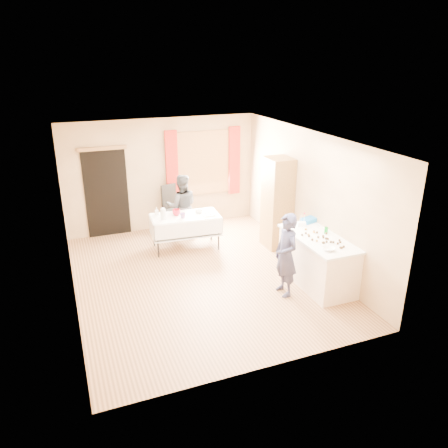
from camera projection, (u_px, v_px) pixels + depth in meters
name	position (u px, v px, depth m)	size (l,w,h in m)	color
floor	(201.00, 277.00, 8.24)	(4.50, 5.50, 0.02)	#9E7047
ceiling	(198.00, 138.00, 7.28)	(4.50, 5.50, 0.02)	white
wall_back	(162.00, 175.00, 10.16)	(4.50, 0.02, 2.60)	tan
wall_front	(270.00, 282.00, 5.36)	(4.50, 0.02, 2.60)	tan
wall_left	(66.00, 229.00, 7.00)	(0.02, 5.50, 2.60)	tan
wall_right	(309.00, 198.00, 8.53)	(0.02, 5.50, 2.60)	tan
window_frame	(203.00, 163.00, 10.39)	(1.32, 0.06, 1.52)	olive
window_pane	(203.00, 163.00, 10.37)	(1.20, 0.02, 1.40)	white
curtain_left	(172.00, 166.00, 10.08)	(0.28, 0.06, 1.65)	#AB1F15
curtain_right	(234.00, 161.00, 10.61)	(0.28, 0.06, 1.65)	#AB1F15
doorway	(107.00, 193.00, 9.80)	(0.95, 0.04, 2.00)	black
door_lintel	(102.00, 148.00, 9.40)	(1.05, 0.06, 0.08)	olive
cabinet	(277.00, 203.00, 9.23)	(0.50, 0.60, 1.95)	brown
counter	(317.00, 260.00, 7.85)	(0.78, 1.65, 0.91)	beige
party_table	(186.00, 229.00, 9.29)	(1.50, 0.85, 0.75)	black
chair	(175.00, 217.00, 10.28)	(0.59, 0.59, 1.10)	black
girl	(286.00, 255.00, 7.40)	(0.36, 0.54, 1.47)	#232342
woman	(182.00, 206.00, 9.80)	(0.82, 0.70, 1.46)	black
soda_can	(326.00, 230.00, 7.82)	(0.07, 0.07, 0.12)	#0D9322
mixing_bowl	(328.00, 249.00, 7.16)	(0.26, 0.26, 0.05)	white
foam_block	(302.00, 224.00, 8.16)	(0.15, 0.10, 0.08)	white
blue_basket	(309.00, 220.00, 8.36)	(0.30, 0.20, 0.08)	#1168B8
pitcher	(163.00, 214.00, 8.93)	(0.11, 0.11, 0.22)	silver
cup_red	(176.00, 212.00, 9.17)	(0.17, 0.17, 0.13)	red
cup_rainbow	(183.00, 216.00, 9.01)	(0.13, 0.13, 0.11)	red
small_bowl	(199.00, 211.00, 9.34)	(0.20, 0.20, 0.05)	white
pastry_tray	(209.00, 215.00, 9.19)	(0.28, 0.20, 0.02)	white
bottle	(157.00, 211.00, 9.18)	(0.07, 0.08, 0.16)	white
cake_balls	(322.00, 238.00, 7.59)	(0.52, 0.97, 0.04)	#3F2314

